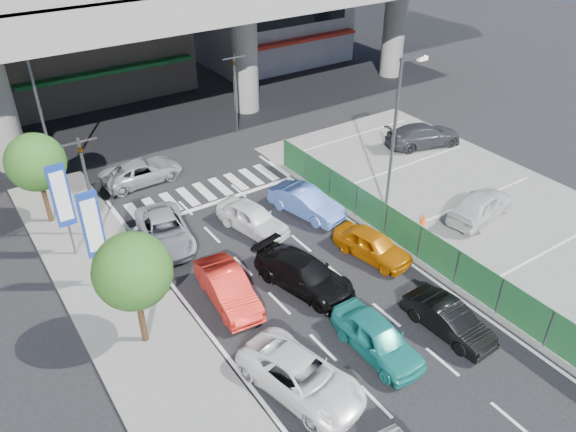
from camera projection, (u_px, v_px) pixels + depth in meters
ground at (356, 331)px, 21.82m from camera, size 120.00×120.00×0.00m
parking_lot at (498, 221)px, 28.36m from camera, size 12.00×28.00×0.06m
sidewalk_left at (146, 340)px, 21.29m from camera, size 4.00×30.00×0.12m
fence_run at (436, 254)px, 24.52m from camera, size 0.16×22.00×1.80m
traffic_light_left at (83, 164)px, 25.17m from camera, size 1.60×1.24×5.20m
traffic_light_right at (235, 74)px, 35.56m from camera, size 1.60×1.24×5.20m
street_lamp_right at (398, 124)px, 26.81m from camera, size 1.65×0.22×8.00m
street_lamp_left at (42, 105)px, 28.85m from camera, size 1.65×0.22×8.00m
signboard_near at (93, 228)px, 22.37m from camera, size 0.80×0.14×4.70m
signboard_far at (62, 199)px, 24.28m from camera, size 0.80×0.14×4.70m
tree_near at (133, 271)px, 19.50m from camera, size 2.80×2.80×4.80m
tree_far at (36, 163)px, 26.46m from camera, size 2.80×2.80×4.80m
sedan_white_mid_left at (301, 376)px, 19.05m from camera, size 3.19×5.12×1.32m
taxi_teal_mid at (377, 338)px, 20.55m from camera, size 1.67×4.07×1.38m
hatch_black_mid_right at (449, 320)px, 21.45m from camera, size 1.50×3.82×1.24m
taxi_orange_left at (228, 288)px, 22.91m from camera, size 1.85×4.31×1.38m
sedan_black_mid at (304, 274)px, 23.70m from camera, size 3.05×5.09×1.38m
taxi_orange_right at (372, 245)px, 25.53m from camera, size 2.26×4.07×1.31m
wagon_silver_front_left at (165, 230)px, 26.53m from camera, size 2.91×4.94×1.29m
sedan_white_front_mid at (252, 218)px, 27.37m from camera, size 2.51×4.31×1.38m
kei_truck_front_right at (306, 202)px, 28.61m from camera, size 2.44×4.42×1.38m
crossing_wagon_silver at (142, 172)px, 31.51m from camera, size 4.64×2.29×1.27m
parked_sedan_white at (481, 205)px, 28.15m from camera, size 4.57×2.54×1.47m
parked_sedan_dgrey at (424, 135)px, 35.35m from camera, size 5.20×3.21×1.41m
traffic_cone at (424, 218)px, 27.90m from camera, size 0.46×0.46×0.68m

